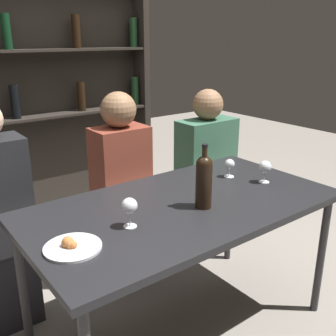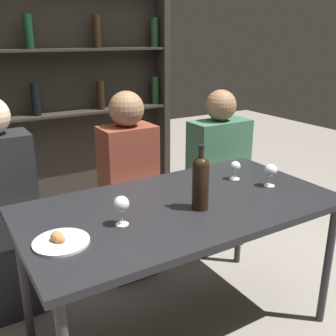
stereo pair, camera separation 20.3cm
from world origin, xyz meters
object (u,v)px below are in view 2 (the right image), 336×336
at_px(wine_glass_1, 271,171).
at_px(wine_glass_0, 121,205).
at_px(wine_glass_2, 235,167).
at_px(seated_person_right, 218,177).
at_px(wine_bottle, 201,181).
at_px(seated_person_center, 129,192).
at_px(seated_person_left, 5,218).
at_px(food_plate_0, 60,241).

bearing_deg(wine_glass_1, wine_glass_0, -179.72).
xyz_separation_m(wine_glass_2, seated_person_right, (0.28, 0.51, -0.27)).
height_order(wine_glass_0, seated_person_right, seated_person_right).
xyz_separation_m(wine_bottle, seated_person_center, (-0.03, 0.73, -0.31)).
distance_m(wine_glass_1, seated_person_right, 0.77).
xyz_separation_m(wine_glass_2, seated_person_left, (-1.21, 0.51, -0.23)).
bearing_deg(wine_bottle, food_plate_0, 178.70).
distance_m(wine_glass_2, seated_person_center, 0.72).
distance_m(wine_glass_0, seated_person_center, 0.83).
bearing_deg(seated_person_left, wine_glass_2, -22.77).
xyz_separation_m(wine_bottle, wine_glass_1, (0.51, 0.04, -0.05)).
bearing_deg(seated_person_right, food_plate_0, -152.49).
xyz_separation_m(food_plate_0, seated_person_right, (1.38, 0.72, -0.21)).
relative_size(wine_glass_1, seated_person_center, 0.10).
xyz_separation_m(wine_bottle, food_plate_0, (-0.68, 0.02, -0.13)).
distance_m(wine_glass_0, food_plate_0, 0.30).
bearing_deg(seated_person_left, food_plate_0, -81.40).
xyz_separation_m(wine_glass_0, wine_glass_2, (0.81, 0.19, -0.02)).
bearing_deg(food_plate_0, wine_bottle, -1.30).
relative_size(food_plate_0, seated_person_center, 0.18).
xyz_separation_m(wine_glass_0, seated_person_right, (1.10, 0.70, -0.30)).
bearing_deg(wine_bottle, seated_person_center, 92.43).
bearing_deg(wine_glass_2, seated_person_left, 157.23).
height_order(wine_glass_1, seated_person_center, seated_person_center).
xyz_separation_m(wine_bottle, wine_glass_2, (0.41, 0.23, -0.07)).
bearing_deg(food_plate_0, wine_glass_0, 4.53).
height_order(seated_person_center, seated_person_right, seated_person_center).
xyz_separation_m(wine_glass_1, wine_glass_2, (-0.09, 0.19, -0.01)).
bearing_deg(seated_person_left, wine_bottle, -42.86).
bearing_deg(seated_person_left, wine_glass_0, -60.57).
bearing_deg(wine_glass_1, wine_bottle, -175.23).
distance_m(wine_glass_1, seated_person_left, 1.50).
xyz_separation_m(food_plate_0, seated_person_center, (0.65, 0.72, -0.17)).
height_order(wine_glass_1, wine_glass_2, wine_glass_1).
relative_size(wine_glass_0, seated_person_center, 0.11).
distance_m(wine_glass_0, seated_person_right, 1.33).
distance_m(seated_person_left, seated_person_center, 0.76).
bearing_deg(wine_bottle, seated_person_left, 137.14).
relative_size(wine_glass_0, wine_glass_1, 1.06).
height_order(wine_glass_0, food_plate_0, wine_glass_0).
relative_size(wine_bottle, food_plate_0, 1.39).
distance_m(wine_glass_2, seated_person_left, 1.33).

